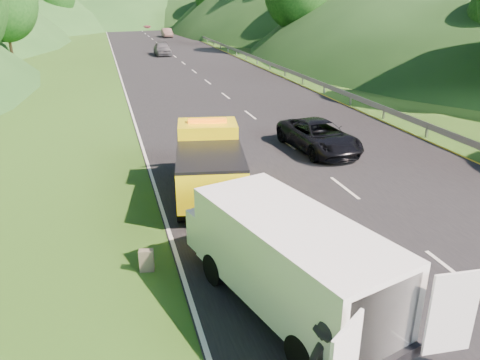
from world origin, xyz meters
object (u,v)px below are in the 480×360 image
object	(u,v)px
child	(251,253)
suitcase	(147,260)
woman	(202,255)
white_van	(287,257)
tow_truck	(209,162)
passing_suv	(318,151)

from	to	relation	value
child	suitcase	distance (m)	2.94
woman	child	world-z (taller)	woman
white_van	woman	size ratio (longest dim) A/B	4.40
white_van	woman	bearing A→B (deg)	101.27
tow_truck	white_van	size ratio (longest dim) A/B	0.88
tow_truck	passing_suv	bearing A→B (deg)	41.41
tow_truck	suitcase	size ratio (longest dim) A/B	10.19
woman	suitcase	world-z (taller)	woman
passing_suv	white_van	bearing A→B (deg)	-123.76
suitcase	child	bearing A→B (deg)	2.19
white_van	tow_truck	bearing A→B (deg)	76.52
white_van	suitcase	xyz separation A→B (m)	(-2.96, 2.44, -1.02)
suitcase	passing_suv	bearing A→B (deg)	42.97
white_van	suitcase	world-z (taller)	white_van
child	tow_truck	bearing A→B (deg)	145.48
child	passing_suv	distance (m)	9.94
tow_truck	woman	distance (m)	4.51
child	white_van	bearing A→B (deg)	-35.97
woman	passing_suv	xyz separation A→B (m)	(7.20, 7.79, 0.00)
tow_truck	white_van	world-z (taller)	tow_truck
suitcase	passing_suv	xyz separation A→B (m)	(8.75, 8.15, -0.31)
white_van	passing_suv	bearing A→B (deg)	46.01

